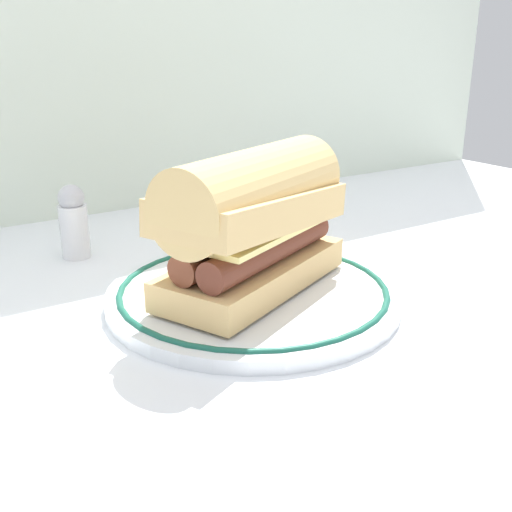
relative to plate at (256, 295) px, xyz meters
The scene contains 4 objects.
ground_plane 0.03m from the plate, 168.80° to the left, with size 1.50×1.50×0.00m, color white.
plate is the anchor object (origin of this frame).
sausage_sandwich 0.07m from the plate, 90.00° to the left, with size 0.21×0.16×0.12m.
salt_shaker 0.23m from the plate, 115.15° to the left, with size 0.03×0.03×0.08m.
Camera 1 is at (-0.25, -0.43, 0.22)m, focal length 42.59 mm.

